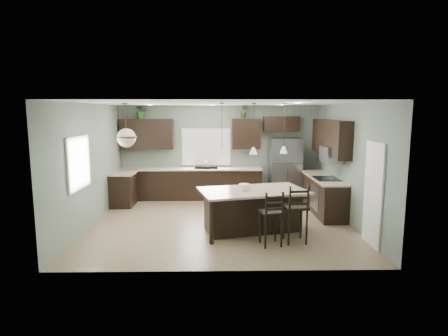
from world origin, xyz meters
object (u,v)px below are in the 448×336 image
at_px(refrigerator, 285,169).
at_px(kitchen_island, 253,211).
at_px(bar_stool_center, 271,218).
at_px(bar_stool_right, 295,213).
at_px(serving_dish, 244,187).
at_px(plant_back_left, 142,111).

bearing_deg(refrigerator, kitchen_island, -112.76).
height_order(refrigerator, bar_stool_center, refrigerator).
relative_size(bar_stool_center, bar_stool_right, 0.93).
height_order(refrigerator, serving_dish, refrigerator).
xyz_separation_m(kitchen_island, bar_stool_center, (0.27, -0.90, 0.09)).
height_order(bar_stool_center, plant_back_left, plant_back_left).
height_order(bar_stool_center, bar_stool_right, bar_stool_right).
relative_size(bar_stool_center, plant_back_left, 2.34).
distance_m(kitchen_island, serving_dish, 0.57).
bearing_deg(bar_stool_right, serving_dish, 139.70).
height_order(kitchen_island, plant_back_left, plant_back_left).
bearing_deg(kitchen_island, serving_dish, -180.00).
distance_m(refrigerator, serving_dish, 3.30).
bearing_deg(bar_stool_center, plant_back_left, 116.13).
relative_size(refrigerator, serving_dish, 7.71).
height_order(refrigerator, bar_stool_right, refrigerator).
xyz_separation_m(refrigerator, kitchen_island, (-1.23, -2.93, -0.46)).
distance_m(bar_stool_center, plant_back_left, 5.64).
distance_m(serving_dish, bar_stool_center, 1.06).
height_order(refrigerator, plant_back_left, plant_back_left).
distance_m(kitchen_island, bar_stool_right, 1.08).
relative_size(refrigerator, bar_stool_center, 1.67).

